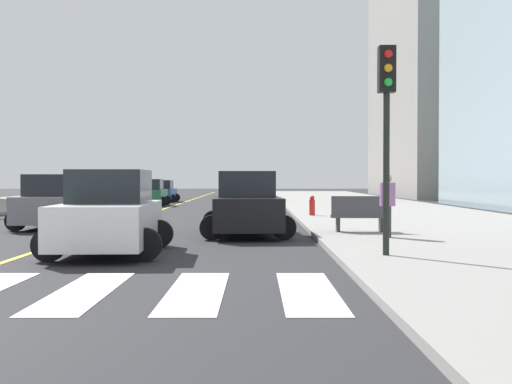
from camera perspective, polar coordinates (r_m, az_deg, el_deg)
sidewalk_kerb_east at (r=27.39m, az=14.50°, el=-2.50°), size 10.00×120.00×0.15m
lane_divider_paint at (r=46.85m, az=-6.45°, el=-1.04°), size 0.16×80.00×0.01m
parking_garage_concrete at (r=71.23m, az=18.89°, el=9.99°), size 18.00×24.00×25.58m
car_green_nearest at (r=44.18m, az=-8.88°, el=-0.11°), size 2.53×4.01×1.77m
car_black_second at (r=20.82m, az=-0.61°, el=-1.19°), size 3.00×4.67×2.04m
car_gray_third at (r=24.95m, az=-16.66°, el=-0.93°), size 2.77×4.41×1.96m
car_blue_fourth at (r=51.17m, az=-7.84°, el=0.02°), size 2.38×3.79×1.69m
car_white_fifth at (r=16.18m, az=-12.35°, el=-1.93°), size 2.94×4.61×2.03m
traffic_light_near_corner at (r=14.59m, az=11.50°, el=7.16°), size 0.36×0.41×4.53m
park_bench at (r=20.73m, az=9.23°, el=-1.95°), size 1.82×0.63×1.12m
pedestrian_waiting_east at (r=18.96m, az=11.57°, el=-0.90°), size 0.44×0.44×1.79m
fire_hydrant at (r=29.76m, az=5.13°, el=-1.20°), size 0.26×0.26×0.89m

